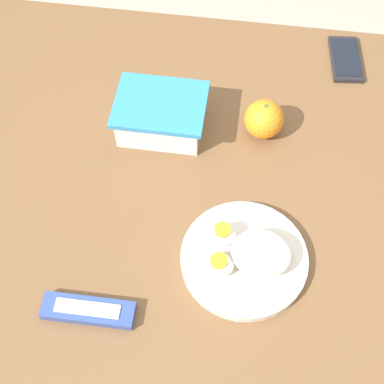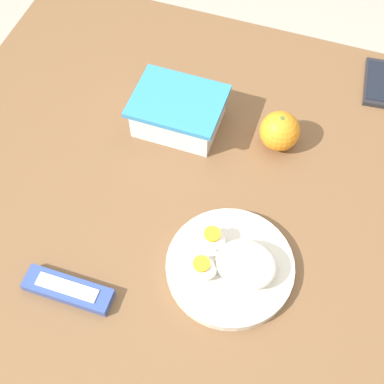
{
  "view_description": "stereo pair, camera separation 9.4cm",
  "coord_description": "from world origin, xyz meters",
  "px_view_note": "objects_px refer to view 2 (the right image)",
  "views": [
    {
      "loc": [
        0.07,
        -0.53,
        1.6
      ],
      "look_at": [
        0.0,
        -0.04,
        0.8
      ],
      "focal_mm": 50.0,
      "sensor_mm": 36.0,
      "label": 1
    },
    {
      "loc": [
        0.16,
        -0.5,
        1.6
      ],
      "look_at": [
        0.0,
        -0.04,
        0.8
      ],
      "focal_mm": 50.0,
      "sensor_mm": 36.0,
      "label": 2
    }
  ],
  "objects_px": {
    "rice_plate": "(232,264)",
    "candy_bar": "(68,290)",
    "food_container": "(179,113)",
    "cell_phone": "(380,83)",
    "orange_fruit": "(280,131)"
  },
  "relations": [
    {
      "from": "cell_phone",
      "to": "rice_plate",
      "type": "bearing_deg",
      "value": -109.03
    },
    {
      "from": "cell_phone",
      "to": "food_container",
      "type": "bearing_deg",
      "value": -146.99
    },
    {
      "from": "rice_plate",
      "to": "food_container",
      "type": "bearing_deg",
      "value": 125.38
    },
    {
      "from": "candy_bar",
      "to": "cell_phone",
      "type": "distance_m",
      "value": 0.74
    },
    {
      "from": "orange_fruit",
      "to": "cell_phone",
      "type": "distance_m",
      "value": 0.27
    },
    {
      "from": "food_container",
      "to": "candy_bar",
      "type": "bearing_deg",
      "value": -97.6
    },
    {
      "from": "rice_plate",
      "to": "candy_bar",
      "type": "height_order",
      "value": "rice_plate"
    },
    {
      "from": "orange_fruit",
      "to": "candy_bar",
      "type": "xyz_separation_m",
      "value": [
        -0.25,
        -0.4,
        -0.03
      ]
    },
    {
      "from": "orange_fruit",
      "to": "candy_bar",
      "type": "bearing_deg",
      "value": -121.39
    },
    {
      "from": "orange_fruit",
      "to": "cell_phone",
      "type": "xyz_separation_m",
      "value": [
        0.16,
        0.22,
        -0.03
      ]
    },
    {
      "from": "rice_plate",
      "to": "cell_phone",
      "type": "height_order",
      "value": "rice_plate"
    },
    {
      "from": "rice_plate",
      "to": "candy_bar",
      "type": "xyz_separation_m",
      "value": [
        -0.24,
        -0.12,
        -0.01
      ]
    },
    {
      "from": "food_container",
      "to": "rice_plate",
      "type": "bearing_deg",
      "value": -54.62
    },
    {
      "from": "food_container",
      "to": "candy_bar",
      "type": "height_order",
      "value": "food_container"
    },
    {
      "from": "orange_fruit",
      "to": "rice_plate",
      "type": "bearing_deg",
      "value": -91.56
    }
  ]
}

